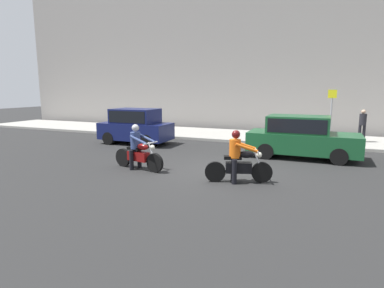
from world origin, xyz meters
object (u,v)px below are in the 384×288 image
(motorcycle_with_rider_denim_blue, at_px, (138,151))
(motorcycle_with_rider_orange_stripe, at_px, (238,161))
(parked_hatchback_navy, at_px, (136,126))
(pedestrian_bystander, at_px, (363,123))
(parked_sedan_forest_green, at_px, (301,137))
(street_sign_post, at_px, (331,109))

(motorcycle_with_rider_denim_blue, bearing_deg, motorcycle_with_rider_orange_stripe, -2.72)
(parked_hatchback_navy, xyz_separation_m, pedestrian_bystander, (10.68, 4.20, 0.17))
(motorcycle_with_rider_orange_stripe, bearing_deg, parked_hatchback_navy, 144.85)
(parked_sedan_forest_green, bearing_deg, pedestrian_bystander, 59.96)
(pedestrian_bystander, bearing_deg, street_sign_post, 154.86)
(motorcycle_with_rider_orange_stripe, height_order, street_sign_post, street_sign_post)
(motorcycle_with_rider_orange_stripe, xyz_separation_m, pedestrian_bystander, (4.05, 8.87, 0.44))
(parked_hatchback_navy, distance_m, pedestrian_bystander, 11.48)
(motorcycle_with_rider_denim_blue, xyz_separation_m, parked_hatchback_navy, (-3.00, 4.50, 0.28))
(parked_sedan_forest_green, xyz_separation_m, parked_hatchback_navy, (-8.09, 0.28, 0.05))
(motorcycle_with_rider_denim_blue, distance_m, street_sign_post, 11.31)
(street_sign_post, distance_m, pedestrian_bystander, 1.76)
(street_sign_post, bearing_deg, parked_hatchback_navy, -151.97)
(motorcycle_with_rider_denim_blue, distance_m, pedestrian_bystander, 11.62)
(parked_hatchback_navy, xyz_separation_m, street_sign_post, (9.20, 4.90, 0.81))
(parked_hatchback_navy, relative_size, street_sign_post, 1.37)
(motorcycle_with_rider_orange_stripe, bearing_deg, pedestrian_bystander, 65.48)
(motorcycle_with_rider_orange_stripe, bearing_deg, street_sign_post, 74.98)
(motorcycle_with_rider_denim_blue, height_order, motorcycle_with_rider_orange_stripe, motorcycle_with_rider_orange_stripe)
(street_sign_post, height_order, pedestrian_bystander, street_sign_post)
(motorcycle_with_rider_denim_blue, relative_size, street_sign_post, 0.81)
(parked_hatchback_navy, height_order, pedestrian_bystander, parked_hatchback_navy)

